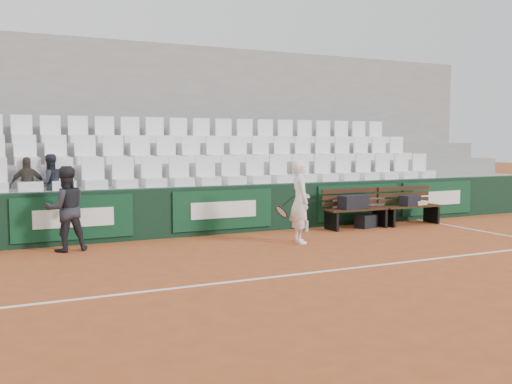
% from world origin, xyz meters
% --- Properties ---
extents(ground, '(80.00, 80.00, 0.00)m').
position_xyz_m(ground, '(0.00, 0.00, 0.00)').
color(ground, '#A44C25').
rests_on(ground, ground).
extents(court_baseline, '(18.00, 0.06, 0.01)m').
position_xyz_m(court_baseline, '(0.00, 0.00, 0.00)').
color(court_baseline, white).
rests_on(court_baseline, ground).
extents(back_barrier, '(18.00, 0.34, 1.00)m').
position_xyz_m(back_barrier, '(0.07, 3.99, 0.50)').
color(back_barrier, black).
rests_on(back_barrier, ground).
extents(grandstand_tier_front, '(18.00, 0.95, 1.00)m').
position_xyz_m(grandstand_tier_front, '(0.00, 4.62, 0.50)').
color(grandstand_tier_front, gray).
rests_on(grandstand_tier_front, ground).
extents(grandstand_tier_mid, '(18.00, 0.95, 1.45)m').
position_xyz_m(grandstand_tier_mid, '(0.00, 5.58, 0.72)').
color(grandstand_tier_mid, gray).
rests_on(grandstand_tier_mid, ground).
extents(grandstand_tier_back, '(18.00, 0.95, 1.90)m').
position_xyz_m(grandstand_tier_back, '(0.00, 6.53, 0.95)').
color(grandstand_tier_back, gray).
rests_on(grandstand_tier_back, ground).
extents(grandstand_rear_wall, '(18.00, 0.30, 4.40)m').
position_xyz_m(grandstand_rear_wall, '(0.00, 7.15, 2.20)').
color(grandstand_rear_wall, gray).
rests_on(grandstand_rear_wall, ground).
extents(seat_row_front, '(11.90, 0.44, 0.63)m').
position_xyz_m(seat_row_front, '(0.00, 4.45, 1.31)').
color(seat_row_front, white).
rests_on(seat_row_front, grandstand_tier_front).
extents(seat_row_mid, '(11.90, 0.44, 0.63)m').
position_xyz_m(seat_row_mid, '(0.00, 5.40, 1.77)').
color(seat_row_mid, white).
rests_on(seat_row_mid, grandstand_tier_mid).
extents(seat_row_back, '(11.90, 0.44, 0.63)m').
position_xyz_m(seat_row_back, '(0.00, 6.35, 2.21)').
color(seat_row_back, white).
rests_on(seat_row_back, grandstand_tier_back).
extents(bench_left, '(1.50, 0.56, 0.45)m').
position_xyz_m(bench_left, '(2.79, 3.34, 0.23)').
color(bench_left, '#351B10').
rests_on(bench_left, ground).
extents(bench_right, '(1.50, 0.56, 0.45)m').
position_xyz_m(bench_right, '(4.29, 3.30, 0.23)').
color(bench_right, '#301E0E').
rests_on(bench_right, ground).
extents(sports_bag_left, '(0.74, 0.41, 0.30)m').
position_xyz_m(sports_bag_left, '(2.70, 3.32, 0.60)').
color(sports_bag_left, black).
rests_on(sports_bag_left, bench_left).
extents(sports_bag_right, '(0.57, 0.37, 0.24)m').
position_xyz_m(sports_bag_right, '(4.26, 3.27, 0.57)').
color(sports_bag_right, black).
rests_on(sports_bag_right, bench_right).
extents(towel, '(0.39, 0.32, 0.10)m').
position_xyz_m(towel, '(4.56, 3.32, 0.50)').
color(towel, '#CEC185').
rests_on(towel, bench_right).
extents(sports_bag_ground, '(0.55, 0.43, 0.29)m').
position_xyz_m(sports_bag_ground, '(3.06, 3.33, 0.15)').
color(sports_bag_ground, black).
rests_on(sports_bag_ground, ground).
extents(water_bottle_near, '(0.07, 0.07, 0.24)m').
position_xyz_m(water_bottle_near, '(1.54, 3.37, 0.12)').
color(water_bottle_near, '#B2C3C9').
rests_on(water_bottle_near, ground).
extents(water_bottle_far, '(0.07, 0.07, 0.24)m').
position_xyz_m(water_bottle_far, '(3.52, 3.37, 0.12)').
color(water_bottle_far, silver).
rests_on(water_bottle_far, ground).
extents(tennis_player, '(0.74, 0.65, 1.59)m').
position_xyz_m(tennis_player, '(0.75, 2.29, 0.79)').
color(tennis_player, white).
rests_on(tennis_player, ground).
extents(ball_kid, '(0.79, 0.65, 1.51)m').
position_xyz_m(ball_kid, '(-3.40, 3.31, 0.75)').
color(ball_kid, '#21222A').
rests_on(ball_kid, ground).
extents(spectator_b, '(0.66, 0.31, 1.10)m').
position_xyz_m(spectator_b, '(-3.93, 4.50, 1.55)').
color(spectator_b, '#332D28').
rests_on(spectator_b, grandstand_tier_front).
extents(spectator_c, '(0.66, 0.57, 1.14)m').
position_xyz_m(spectator_c, '(-3.54, 4.50, 1.57)').
color(spectator_c, '#1F252F').
rests_on(spectator_c, grandstand_tier_front).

